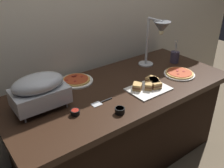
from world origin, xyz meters
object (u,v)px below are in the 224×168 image
(serving_spatula, at_px, (101,102))
(pizza_plate_front, at_px, (179,73))
(sandwich_platter, at_px, (150,85))
(sauce_cup_near, at_px, (120,110))
(utensil_holder, at_px, (175,57))
(heat_lamp, at_px, (159,32))
(sauce_cup_far, at_px, (75,112))
(chafing_dish, at_px, (39,90))
(pizza_plate_center, at_px, (76,80))

(serving_spatula, bearing_deg, pizza_plate_front, -2.46)
(sandwich_platter, xyz_separation_m, sauce_cup_near, (-0.41, -0.13, -0.00))
(utensil_holder, height_order, serving_spatula, utensil_holder)
(heat_lamp, relative_size, serving_spatula, 2.69)
(heat_lamp, xyz_separation_m, pizza_plate_front, (0.08, -0.22, -0.34))
(heat_lamp, height_order, sauce_cup_near, heat_lamp)
(sandwich_platter, height_order, sauce_cup_far, sandwich_platter)
(sauce_cup_far, bearing_deg, utensil_holder, 9.25)
(sauce_cup_near, xyz_separation_m, sauce_cup_far, (-0.25, 0.17, -0.00))
(heat_lamp, relative_size, sandwich_platter, 1.42)
(chafing_dish, relative_size, heat_lamp, 0.81)
(pizza_plate_front, xyz_separation_m, pizza_plate_center, (-0.80, 0.43, -0.00))
(pizza_plate_center, height_order, sauce_cup_far, sauce_cup_far)
(serving_spatula, bearing_deg, chafing_dish, 153.12)
(sauce_cup_far, xyz_separation_m, serving_spatula, (0.22, 0.02, -0.02))
(chafing_dish, height_order, pizza_plate_center, chafing_dish)
(sauce_cup_near, distance_m, serving_spatula, 0.19)
(chafing_dish, distance_m, heat_lamp, 1.13)
(utensil_holder, bearing_deg, serving_spatula, -169.71)
(sauce_cup_near, relative_size, sauce_cup_far, 1.09)
(sauce_cup_near, height_order, sauce_cup_far, sauce_cup_near)
(chafing_dish, xyz_separation_m, serving_spatula, (0.37, -0.19, -0.14))
(sauce_cup_near, bearing_deg, heat_lamp, 27.09)
(heat_lamp, xyz_separation_m, pizza_plate_center, (-0.72, 0.22, -0.34))
(serving_spatula, bearing_deg, sauce_cup_near, -82.14)
(sauce_cup_near, bearing_deg, sauce_cup_far, 146.16)
(sauce_cup_near, bearing_deg, sandwich_platter, 17.85)
(pizza_plate_front, distance_m, utensil_holder, 0.29)
(pizza_plate_front, bearing_deg, sandwich_platter, -177.53)
(sandwich_platter, xyz_separation_m, sauce_cup_far, (-0.66, 0.03, -0.01))
(heat_lamp, distance_m, pizza_plate_center, 0.82)
(heat_lamp, bearing_deg, pizza_plate_front, -70.50)
(chafing_dish, height_order, sandwich_platter, chafing_dish)
(utensil_holder, xyz_separation_m, serving_spatula, (-1.00, -0.18, -0.06))
(heat_lamp, bearing_deg, serving_spatula, -166.22)
(pizza_plate_center, height_order, sauce_cup_near, sauce_cup_near)
(heat_lamp, height_order, pizza_plate_center, heat_lamp)
(sandwich_platter, distance_m, sauce_cup_near, 0.43)
(chafing_dish, distance_m, pizza_plate_center, 0.47)
(heat_lamp, relative_size, sauce_cup_far, 7.28)
(heat_lamp, xyz_separation_m, sandwich_platter, (-0.30, -0.23, -0.33))
(sandwich_platter, bearing_deg, utensil_holder, 22.48)
(sauce_cup_far, bearing_deg, sandwich_platter, -2.94)
(heat_lamp, distance_m, sauce_cup_near, 0.87)
(chafing_dish, height_order, pizza_plate_front, chafing_dish)
(chafing_dish, bearing_deg, sauce_cup_near, -43.14)
(chafing_dish, xyz_separation_m, sauce_cup_far, (0.15, -0.21, -0.13))
(chafing_dish, relative_size, utensil_holder, 1.62)
(serving_spatula, bearing_deg, heat_lamp, 13.78)
(chafing_dish, relative_size, sauce_cup_far, 5.91)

